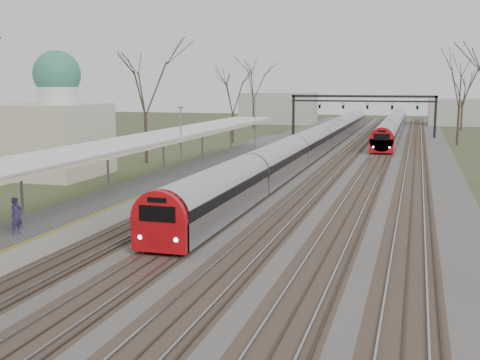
% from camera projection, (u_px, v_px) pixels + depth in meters
% --- Properties ---
extents(track_bed, '(24.00, 160.00, 0.22)m').
position_uv_depth(track_bed, '(334.00, 160.00, 60.21)').
color(track_bed, '#474442').
rests_on(track_bed, ground).
extents(platform, '(3.50, 69.00, 1.00)m').
position_uv_depth(platform, '(182.00, 178.00, 46.17)').
color(platform, '#9E9B93').
rests_on(platform, ground).
extents(canopy, '(4.10, 50.00, 3.11)m').
position_uv_depth(canopy, '(157.00, 138.00, 41.35)').
color(canopy, slate).
rests_on(canopy, platform).
extents(dome_building, '(10.00, 8.00, 10.30)m').
position_uv_depth(dome_building, '(41.00, 132.00, 49.68)').
color(dome_building, beige).
rests_on(dome_building, ground).
extents(signal_gantry, '(21.00, 0.59, 6.08)m').
position_uv_depth(signal_gantry, '(363.00, 103.00, 87.85)').
color(signal_gantry, black).
rests_on(signal_gantry, ground).
extents(tree_west_far, '(5.50, 5.50, 11.33)m').
position_uv_depth(tree_west_far, '(145.00, 80.00, 57.16)').
color(tree_west_far, '#2D231C').
rests_on(tree_west_far, ground).
extents(train_near, '(2.62, 90.21, 3.05)m').
position_uv_depth(train_near, '(320.00, 139.00, 68.56)').
color(train_near, '#AFB1BA').
rests_on(train_near, ground).
extents(train_far, '(2.62, 60.21, 3.05)m').
position_uv_depth(train_far, '(393.00, 125.00, 92.62)').
color(train_far, '#AFB1BA').
rests_on(train_far, ground).
extents(passenger, '(0.49, 0.67, 1.69)m').
position_uv_depth(passenger, '(16.00, 216.00, 26.38)').
color(passenger, navy).
rests_on(passenger, platform).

